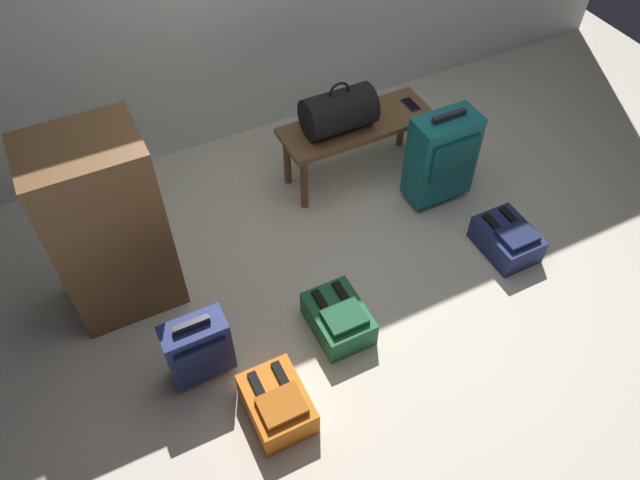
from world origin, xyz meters
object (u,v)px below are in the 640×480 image
(duffel_bag_black, at_px, (339,111))
(backpack_orange, at_px, (277,403))
(suitcase_small_navy, at_px, (198,348))
(cell_phone, at_px, (411,104))
(bench, at_px, (357,131))
(side_cabinet, at_px, (107,228))
(backpack_green, at_px, (339,318))
(suitcase_upright_teal, at_px, (442,157))
(backpack_navy, at_px, (507,239))

(duffel_bag_black, distance_m, backpack_orange, 1.79)
(suitcase_small_navy, bearing_deg, cell_phone, 28.47)
(bench, height_order, side_cabinet, side_cabinet)
(duffel_bag_black, height_order, backpack_green, duffel_bag_black)
(duffel_bag_black, bearing_deg, backpack_orange, -127.36)
(suitcase_upright_teal, distance_m, backpack_navy, 0.64)
(cell_phone, height_order, backpack_navy, cell_phone)
(duffel_bag_black, bearing_deg, backpack_navy, -58.17)
(bench, distance_m, backpack_green, 1.29)
(cell_phone, xyz_separation_m, backpack_navy, (0.09, -1.01, -0.35))
(bench, xyz_separation_m, suitcase_upright_teal, (0.36, -0.43, -0.02))
(bench, xyz_separation_m, suitcase_small_navy, (-1.43, -0.99, -0.13))
(backpack_orange, bearing_deg, side_cabinet, 113.26)
(bench, relative_size, backpack_orange, 2.63)
(backpack_orange, xyz_separation_m, side_cabinet, (-0.46, 1.06, 0.46))
(cell_phone, xyz_separation_m, suitcase_upright_teal, (-0.03, -0.44, -0.10))
(bench, bearing_deg, duffel_bag_black, 180.00)
(backpack_green, bearing_deg, backpack_orange, -148.39)
(duffel_bag_black, distance_m, side_cabinet, 1.53)
(backpack_green, bearing_deg, duffel_bag_black, 62.75)
(suitcase_upright_teal, height_order, backpack_navy, suitcase_upright_teal)
(bench, bearing_deg, suitcase_upright_teal, -49.98)
(suitcase_upright_teal, xyz_separation_m, suitcase_small_navy, (-1.80, -0.56, -0.11))
(suitcase_upright_teal, distance_m, side_cabinet, 2.02)
(backpack_navy, bearing_deg, suitcase_small_navy, 179.43)
(bench, height_order, cell_phone, cell_phone)
(suitcase_small_navy, bearing_deg, backpack_orange, -56.17)
(bench, distance_m, duffel_bag_black, 0.24)
(duffel_bag_black, distance_m, backpack_green, 1.29)
(suitcase_small_navy, relative_size, backpack_green, 1.21)
(duffel_bag_black, xyz_separation_m, backpack_green, (-0.55, -1.06, -0.47))
(backpack_green, bearing_deg, side_cabinet, 141.69)
(cell_phone, bearing_deg, duffel_bag_black, -179.79)
(backpack_green, bearing_deg, suitcase_upright_teal, 30.97)
(bench, relative_size, suitcase_upright_teal, 1.49)
(bench, height_order, suitcase_upright_teal, suitcase_upright_teal)
(backpack_green, bearing_deg, cell_phone, 44.52)
(suitcase_upright_teal, distance_m, backpack_orange, 1.82)
(backpack_navy, height_order, side_cabinet, side_cabinet)
(bench, xyz_separation_m, backpack_orange, (-1.18, -1.37, -0.27))
(duffel_bag_black, distance_m, suitcase_small_navy, 1.67)
(backpack_green, bearing_deg, suitcase_small_navy, 174.63)
(bench, height_order, backpack_green, bench)
(suitcase_upright_teal, bearing_deg, side_cabinet, 176.45)
(bench, height_order, suitcase_small_navy, suitcase_small_navy)
(suitcase_small_navy, xyz_separation_m, backpack_navy, (1.93, -0.02, -0.15))
(suitcase_small_navy, height_order, backpack_navy, suitcase_small_navy)
(bench, distance_m, suitcase_upright_teal, 0.57)
(duffel_bag_black, height_order, cell_phone, duffel_bag_black)
(suitcase_upright_teal, relative_size, backpack_navy, 1.77)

